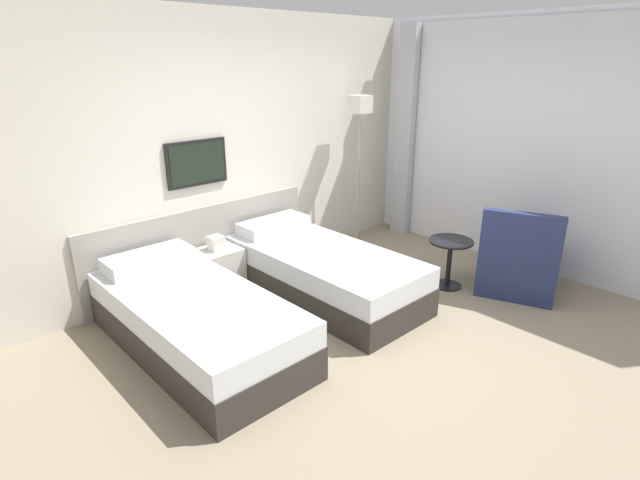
{
  "coord_description": "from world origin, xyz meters",
  "views": [
    {
      "loc": [
        -2.89,
        -2.36,
        2.26
      ],
      "look_at": [
        0.11,
        0.84,
        0.63
      ],
      "focal_mm": 28.0,
      "sensor_mm": 36.0,
      "label": 1
    }
  ],
  "objects": [
    {
      "name": "wall_window",
      "position": [
        2.45,
        -0.16,
        1.34
      ],
      "size": [
        0.21,
        4.47,
        2.7
      ],
      "color": "white",
      "rests_on": "ground_plane"
    },
    {
      "name": "wall_headboard",
      "position": [
        -0.03,
        1.99,
        1.3
      ],
      "size": [
        10.0,
        0.1,
        2.7
      ],
      "color": "beige",
      "rests_on": "ground_plane"
    },
    {
      "name": "bed_near_window",
      "position": [
        0.22,
        0.92,
        0.25
      ],
      "size": [
        0.95,
        2.05,
        0.61
      ],
      "color": "#332D28",
      "rests_on": "ground_plane"
    },
    {
      "name": "nightstand",
      "position": [
        -0.49,
        1.7,
        0.24
      ],
      "size": [
        0.45,
        0.36,
        0.59
      ],
      "color": "beige",
      "rests_on": "ground_plane"
    },
    {
      "name": "floor_lamp",
      "position": [
        1.52,
        1.66,
        1.5
      ],
      "size": [
        0.24,
        0.24,
        1.83
      ],
      "color": "#9E9993",
      "rests_on": "ground_plane"
    },
    {
      "name": "ground_plane",
      "position": [
        0.0,
        0.0,
        0.0
      ],
      "size": [
        16.0,
        16.0,
        0.0
      ],
      "primitive_type": "plane",
      "color": "gray"
    },
    {
      "name": "armchair",
      "position": [
        1.76,
        -0.35,
        0.29
      ],
      "size": [
        0.98,
        0.96,
        0.9
      ],
      "rotation": [
        0.0,
        0.0,
        1.94
      ],
      "color": "navy",
      "rests_on": "ground_plane"
    },
    {
      "name": "side_table",
      "position": [
        1.31,
        0.17,
        0.36
      ],
      "size": [
        0.45,
        0.45,
        0.51
      ],
      "color": "black",
      "rests_on": "ground_plane"
    },
    {
      "name": "bed_near_door",
      "position": [
        -1.19,
        0.92,
        0.25
      ],
      "size": [
        0.95,
        2.05,
        0.61
      ],
      "color": "#332D28",
      "rests_on": "ground_plane"
    }
  ]
}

